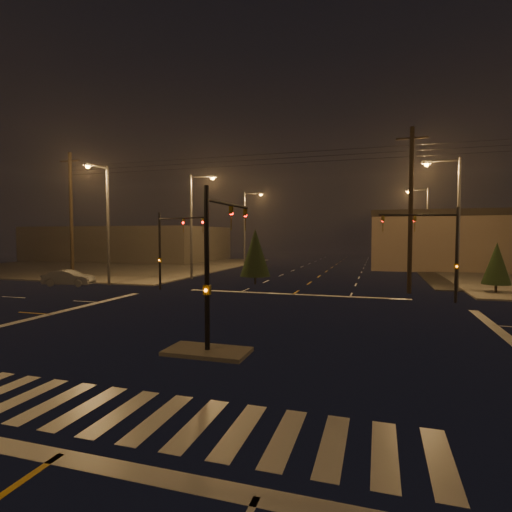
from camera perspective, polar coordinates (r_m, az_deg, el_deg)
name	(u,v)px	position (r m, az deg, el deg)	size (l,w,h in m)	color
ground	(244,329)	(18.45, -1.80, -10.32)	(140.00, 140.00, 0.00)	black
sidewalk_nw	(110,265)	(59.23, -20.16, -1.24)	(36.00, 36.00, 0.12)	#46443F
median_island	(207,351)	(14.83, -6.95, -13.38)	(3.00, 1.60, 0.15)	#46443F
crosswalk	(122,412)	(10.75, -18.62, -20.41)	(15.00, 2.60, 0.01)	beige
stop_bar_near	(58,457)	(9.37, -26.48, -24.27)	(16.00, 0.50, 0.01)	beige
stop_bar_far	(293,294)	(28.89, 5.33, -5.46)	(16.00, 0.50, 0.01)	beige
commercial_block	(130,244)	(71.75, -17.57, 1.70)	(30.00, 18.00, 5.60)	#44403C
signal_mast_median	(217,248)	(15.09, -5.60, 1.09)	(0.25, 4.59, 6.00)	black
signal_mast_ne	(440,242)	(27.37, 24.84, 1.76)	(4.84, 1.86, 6.00)	black
signal_mast_nw	(169,241)	(31.15, -12.36, 2.09)	(4.84, 1.86, 6.00)	black
streetlight_1	(194,219)	(38.93, -8.84, 5.25)	(2.77, 0.32, 10.00)	#38383A
streetlight_2	(247,224)	(53.77, -1.33, 4.65)	(2.77, 0.32, 10.00)	#38383A
streetlight_3	(454,214)	(33.45, 26.44, 5.35)	(2.77, 0.32, 10.00)	#38383A
streetlight_4	(425,222)	(53.27, 22.96, 4.43)	(2.77, 0.32, 10.00)	#38383A
streetlight_5	(105,216)	(35.67, -20.72, 5.30)	(0.32, 2.77, 10.00)	#38383A
utility_pole_0	(71,215)	(41.68, -24.90, 5.31)	(2.20, 0.32, 12.00)	black
utility_pole_1	(411,209)	(31.11, 21.23, 6.26)	(2.20, 0.32, 12.00)	black
conifer_0	(497,263)	(33.58, 31.14, -0.91)	(1.94, 1.94, 3.73)	black
conifer_3	(255,252)	(34.37, -0.12, 0.50)	(2.63, 2.63, 4.81)	black
car_crossing	(69,278)	(36.75, -25.19, -2.87)	(1.42, 4.08, 1.34)	slate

